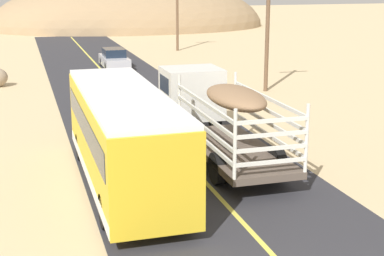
{
  "coord_description": "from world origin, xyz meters",
  "views": [
    {
      "loc": [
        -5.76,
        -8.95,
        6.86
      ],
      "look_at": [
        0.0,
        10.4,
        1.53
      ],
      "focal_mm": 54.27,
      "sensor_mm": 36.0,
      "label": 1
    }
  ],
  "objects": [
    {
      "name": "livestock_truck",
      "position": [
        1.42,
        13.04,
        1.79
      ],
      "size": [
        2.53,
        9.7,
        3.02
      ],
      "color": "silver",
      "rests_on": "road_surface"
    },
    {
      "name": "bus",
      "position": [
        -2.68,
        9.34,
        1.75
      ],
      "size": [
        2.54,
        10.0,
        3.21
      ],
      "color": "gold",
      "rests_on": "road_surface"
    },
    {
      "name": "car_far",
      "position": [
        1.1,
        34.82,
        0.69
      ],
      "size": [
        1.8,
        4.4,
        1.46
      ],
      "color": "silver",
      "rests_on": "road_surface"
    },
    {
      "name": "power_pole_mid",
      "position": [
        8.49,
        23.17,
        4.16
      ],
      "size": [
        2.2,
        0.24,
        7.75
      ],
      "color": "brown",
      "rests_on": "ground"
    },
    {
      "name": "power_pole_far",
      "position": [
        8.49,
        43.71,
        4.05
      ],
      "size": [
        2.2,
        0.24,
        7.53
      ],
      "color": "brown",
      "rests_on": "ground"
    },
    {
      "name": "distant_hill",
      "position": [
        8.95,
        69.97,
        0.0
      ],
      "size": [
        37.19,
        23.95,
        13.32
      ],
      "primitive_type": "ellipsoid",
      "color": "#997C5A",
      "rests_on": "ground"
    }
  ]
}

